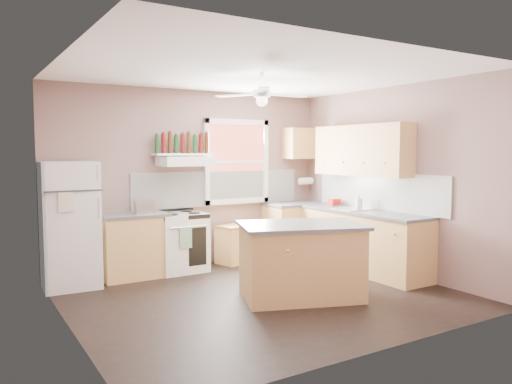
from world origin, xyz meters
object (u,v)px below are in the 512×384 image
toaster (145,207)px  stove (180,242)px  cart (237,244)px  refrigerator (70,225)px  island (301,262)px

toaster → stove: bearing=10.7°
toaster → stove: (0.55, 0.08, -0.56)m
toaster → cart: size_ratio=0.46×
cart → toaster: bearing=170.2°
refrigerator → island: (2.28, -1.94, -0.39)m
toaster → island: size_ratio=0.20×
stove → cart: stove is taller
stove → island: 2.14m
refrigerator → toaster: size_ratio=5.84×
island → toaster: bearing=143.4°
refrigerator → stove: refrigerator is taller
toaster → stove: 0.79m
cart → stove: bearing=168.2°
refrigerator → stove: size_ratio=1.90×
stove → island: bearing=-71.2°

